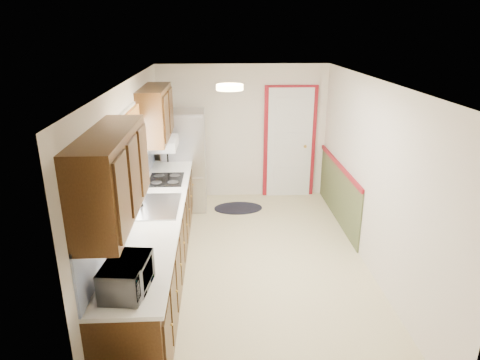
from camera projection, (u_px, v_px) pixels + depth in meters
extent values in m
cube|color=beige|center=(253.00, 263.00, 5.73)|extent=(3.20, 5.20, 0.12)
cube|color=white|center=(255.00, 81.00, 4.92)|extent=(3.20, 5.20, 0.12)
cube|color=silver|center=(243.00, 133.00, 7.67)|extent=(3.20, 0.10, 2.40)
cube|color=silver|center=(284.00, 300.00, 2.97)|extent=(3.20, 0.10, 2.40)
cube|color=silver|center=(133.00, 181.00, 5.25)|extent=(0.10, 5.20, 2.40)
cube|color=silver|center=(372.00, 177.00, 5.40)|extent=(0.10, 5.20, 2.40)
cube|color=#371F0C|center=(158.00, 247.00, 5.24)|extent=(0.60, 4.00, 0.90)
cube|color=white|center=(157.00, 212.00, 5.08)|extent=(0.63, 4.00, 0.04)
cube|color=#537ACB|center=(129.00, 189.00, 4.96)|extent=(0.02, 4.00, 0.55)
cube|color=#371F0C|center=(112.00, 176.00, 3.54)|extent=(0.35, 1.40, 0.75)
cube|color=#371F0C|center=(156.00, 114.00, 6.08)|extent=(0.35, 1.20, 0.75)
cube|color=white|center=(128.00, 153.00, 4.92)|extent=(0.02, 1.00, 0.90)
cube|color=#D14A27|center=(129.00, 123.00, 4.80)|extent=(0.05, 1.12, 0.24)
cube|color=#B7B7BC|center=(157.00, 206.00, 5.16)|extent=(0.52, 0.82, 0.02)
cube|color=white|center=(161.00, 143.00, 6.28)|extent=(0.45, 0.60, 0.15)
cube|color=maroon|center=(289.00, 143.00, 7.75)|extent=(0.94, 0.05, 2.08)
cube|color=white|center=(290.00, 144.00, 7.73)|extent=(0.80, 0.04, 2.00)
cube|color=#464E2C|center=(338.00, 193.00, 6.92)|extent=(0.02, 2.30, 0.90)
cube|color=maroon|center=(340.00, 166.00, 6.76)|extent=(0.04, 2.30, 0.06)
cylinder|color=#FFD88C|center=(230.00, 87.00, 4.73)|extent=(0.30, 0.30, 0.06)
imported|color=white|center=(126.00, 273.00, 3.46)|extent=(0.33, 0.52, 0.33)
cube|color=#B7B7BC|center=(185.00, 160.00, 7.27)|extent=(0.71, 0.67, 1.70)
cylinder|color=black|center=(169.00, 172.00, 6.94)|extent=(0.02, 0.02, 1.19)
ellipsoid|color=black|center=(238.00, 208.00, 7.46)|extent=(0.85, 0.56, 0.01)
cube|color=black|center=(166.00, 180.00, 6.05)|extent=(0.48, 0.57, 0.02)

